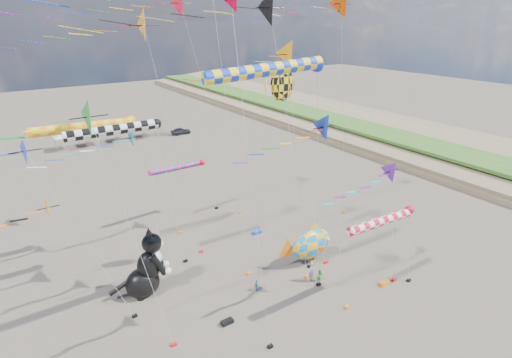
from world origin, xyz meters
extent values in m
cone|color=#C44106|center=(12.41, 17.03, 21.70)|extent=(2.52, 2.70, 2.78)
cylinder|color=#B2B2B2|center=(14.05, 17.03, 10.85)|extent=(3.29, 0.02, 21.70)
cube|color=black|center=(15.68, 17.03, 0.10)|extent=(0.36, 0.24, 0.20)
cone|color=#FC1531|center=(2.32, 23.68, 21.78)|extent=(2.64, 2.82, 2.91)
cylinder|color=#B2B2B2|center=(4.07, 23.68, 10.89)|extent=(3.53, 0.02, 21.78)
cube|color=black|center=(5.82, 23.68, 0.10)|extent=(0.36, 0.24, 0.20)
cone|color=#581DA1|center=(7.69, 5.73, 10.33)|extent=(1.65, 1.77, 1.82)
cylinder|color=#B2B2B2|center=(8.77, 5.73, 5.17)|extent=(2.18, 0.02, 10.34)
cube|color=black|center=(9.85, 5.73, 0.10)|extent=(0.36, 0.24, 0.20)
cone|color=orange|center=(-12.00, 16.17, 8.50)|extent=(1.52, 1.63, 1.68)
cylinder|color=#B2B2B2|center=(-10.18, 16.17, 4.25)|extent=(3.66, 0.02, 8.51)
cube|color=black|center=(-8.36, 16.17, 0.10)|extent=(0.36, 0.24, 0.20)
cone|color=#0F2FBE|center=(-12.62, 13.66, 13.57)|extent=(1.76, 1.89, 1.95)
cylinder|color=#B2B2B2|center=(-11.13, 13.66, 6.78)|extent=(3.01, 0.02, 13.57)
cube|color=black|center=(-9.64, 13.66, 0.10)|extent=(0.36, 0.24, 0.20)
cone|color=#1BA7C3|center=(-5.67, 23.18, 11.11)|extent=(1.75, 1.87, 1.93)
cylinder|color=#B2B2B2|center=(-3.71, 23.18, 5.56)|extent=(3.94, 0.02, 11.12)
cube|color=black|center=(-1.75, 23.18, 0.10)|extent=(0.36, 0.24, 0.20)
cone|color=#1D8F22|center=(-10.26, 9.43, 15.81)|extent=(2.04, 2.18, 2.25)
cylinder|color=#B2B2B2|center=(-9.32, 9.43, 7.91)|extent=(1.92, 0.02, 15.81)
cube|color=black|center=(-8.37, 9.43, 0.10)|extent=(0.36, 0.24, 0.20)
cone|color=#FFAA21|center=(-3.14, 18.77, 20.09)|extent=(2.38, 2.55, 2.63)
cylinder|color=#B2B2B2|center=(-2.36, 18.77, 10.05)|extent=(1.58, 0.02, 20.09)
cube|color=black|center=(-1.58, 18.77, 0.10)|extent=(0.36, 0.24, 0.20)
cone|color=#1938B8|center=(1.65, 5.52, 14.60)|extent=(1.72, 1.84, 1.90)
cylinder|color=#B2B2B2|center=(2.86, 5.52, 7.30)|extent=(2.43, 0.02, 14.60)
cube|color=black|center=(4.06, 5.52, 0.10)|extent=(0.36, 0.24, 0.20)
cone|color=black|center=(2.25, 11.71, 21.20)|extent=(2.58, 2.77, 2.85)
cylinder|color=#B2B2B2|center=(4.10, 11.71, 10.60)|extent=(3.73, 0.02, 21.21)
cube|color=black|center=(5.96, 11.71, 0.10)|extent=(0.36, 0.24, 0.20)
cylinder|color=#B2B2B2|center=(-3.91, 5.64, 10.97)|extent=(1.67, 0.02, 21.95)
cube|color=black|center=(-3.09, 5.64, 0.10)|extent=(0.36, 0.24, 0.20)
cone|color=#FF9E0E|center=(2.31, 10.22, 18.35)|extent=(1.93, 2.06, 2.13)
cylinder|color=#B2B2B2|center=(3.20, 10.22, 9.18)|extent=(1.82, 0.02, 18.35)
cube|color=black|center=(4.10, 10.22, 0.10)|extent=(0.36, 0.24, 0.20)
cylinder|color=#B2B2B2|center=(-0.56, 13.33, 11.64)|extent=(1.60, 0.02, 23.29)
cube|color=black|center=(0.23, 13.33, 0.10)|extent=(0.36, 0.24, 0.20)
cylinder|color=red|center=(-0.39, 26.15, 6.00)|extent=(6.05, 0.58, 0.58)
sphere|color=red|center=(2.64, 26.15, 6.00)|extent=(0.61, 0.61, 0.61)
cylinder|color=#B2B2B2|center=(3.39, 26.15, 3.00)|extent=(1.52, 0.02, 6.01)
cube|color=black|center=(4.14, 26.15, 0.10)|extent=(0.36, 0.24, 0.20)
cylinder|color=red|center=(6.07, 4.99, 7.10)|extent=(6.48, 0.65, 0.65)
sphere|color=red|center=(9.31, 4.99, 7.10)|extent=(0.68, 0.68, 0.68)
cylinder|color=#B2B2B2|center=(10.06, 4.99, 3.55)|extent=(1.52, 0.02, 7.10)
cube|color=black|center=(10.81, 4.99, 0.10)|extent=(0.36, 0.24, 0.20)
cylinder|color=black|center=(-8.29, 18.16, 13.02)|extent=(6.63, 0.76, 0.76)
sphere|color=black|center=(-4.98, 18.16, 13.02)|extent=(0.80, 0.80, 0.80)
cylinder|color=#B2B2B2|center=(-4.23, 18.16, 6.51)|extent=(1.52, 0.02, 13.02)
cube|color=black|center=(-3.48, 18.16, 0.10)|extent=(0.36, 0.24, 0.20)
cylinder|color=orange|center=(-9.47, 22.51, 12.47)|extent=(7.75, 0.80, 0.80)
sphere|color=orange|center=(-5.59, 22.51, 12.47)|extent=(0.84, 0.84, 0.84)
cylinder|color=#B2B2B2|center=(-4.84, 22.51, 6.23)|extent=(1.52, 0.02, 12.47)
cube|color=black|center=(-4.09, 22.51, 0.10)|extent=(0.36, 0.24, 0.20)
cylinder|color=#1331C7|center=(-1.35, 8.84, 17.69)|extent=(8.05, 0.80, 0.80)
sphere|color=#1331C7|center=(2.68, 8.84, 17.69)|extent=(0.84, 0.84, 0.84)
cylinder|color=#B2B2B2|center=(3.43, 8.84, 8.84)|extent=(1.52, 0.02, 17.69)
cube|color=black|center=(4.18, 8.84, 0.10)|extent=(0.36, 0.24, 0.20)
ellipsoid|color=yellow|center=(3.29, 13.21, 15.94)|extent=(2.20, 0.40, 2.64)
cone|color=yellow|center=(1.79, 13.21, 15.94)|extent=(0.12, 1.80, 1.80)
cylinder|color=#B2B2B2|center=(4.29, 12.21, 7.97)|extent=(2.03, 2.03, 15.94)
cube|color=black|center=(5.29, 11.21, 0.10)|extent=(0.36, 0.24, 0.20)
ellipsoid|color=#147DC8|center=(5.94, 11.87, 1.82)|extent=(4.40, 2.35, 2.78)
cone|color=orange|center=(3.53, 11.87, 1.82)|extent=(2.03, 0.45, 2.04)
cone|color=yellow|center=(6.13, 11.87, 3.21)|extent=(1.48, 0.34, 1.49)
cylinder|color=#B2B2B2|center=(7.00, 11.37, 0.68)|extent=(0.16, 1.04, 1.38)
cube|color=red|center=(6.94, 10.87, 0.10)|extent=(0.36, 0.24, 0.20)
imported|color=gray|center=(4.10, 9.65, 0.91)|extent=(0.79, 0.70, 1.81)
imported|color=#288F27|center=(4.61, 9.17, 0.57)|extent=(0.56, 0.44, 1.14)
imported|color=#2E5DB0|center=(-0.42, 11.18, 0.49)|extent=(0.51, 0.60, 0.97)
cube|color=blue|center=(4.78, 18.76, 0.15)|extent=(0.90, 0.44, 0.30)
cube|color=orange|center=(8.74, 5.82, 0.15)|extent=(0.90, 0.44, 0.30)
cube|color=black|center=(-4.34, 9.22, 0.15)|extent=(0.90, 0.44, 0.30)
cube|color=silver|center=(-6.00, 60.00, 2.25)|extent=(3.00, 3.00, 0.15)
pyramid|color=silver|center=(-6.00, 60.00, 3.30)|extent=(4.20, 4.20, 1.00)
cylinder|color=#999999|center=(-7.30, 58.70, 1.10)|extent=(0.08, 0.08, 2.20)
cylinder|color=#999999|center=(-4.70, 58.70, 1.10)|extent=(0.08, 0.08, 2.20)
cylinder|color=#999999|center=(-7.30, 61.30, 1.10)|extent=(0.08, 0.08, 2.20)
cylinder|color=#999999|center=(-4.70, 61.30, 1.10)|extent=(0.08, 0.08, 2.20)
cube|color=red|center=(-1.00, 60.00, 2.25)|extent=(3.00, 3.00, 0.15)
pyramid|color=red|center=(-1.00, 60.00, 3.30)|extent=(4.20, 4.20, 1.00)
cylinder|color=#999999|center=(-2.30, 58.70, 1.10)|extent=(0.08, 0.08, 2.20)
cylinder|color=#999999|center=(0.30, 58.70, 1.10)|extent=(0.08, 0.08, 2.20)
cylinder|color=#999999|center=(-2.30, 61.30, 1.10)|extent=(0.08, 0.08, 2.20)
cylinder|color=#999999|center=(0.30, 61.30, 1.10)|extent=(0.08, 0.08, 2.20)
cube|color=blue|center=(4.00, 60.00, 2.25)|extent=(3.00, 3.00, 0.15)
pyramid|color=blue|center=(4.00, 60.00, 3.30)|extent=(4.20, 4.20, 1.00)
cylinder|color=#999999|center=(2.70, 58.70, 1.10)|extent=(0.08, 0.08, 2.20)
cylinder|color=#999999|center=(5.30, 58.70, 1.10)|extent=(0.08, 0.08, 2.20)
cylinder|color=#999999|center=(2.70, 61.30, 1.10)|extent=(0.08, 0.08, 2.20)
cylinder|color=#999999|center=(5.30, 61.30, 1.10)|extent=(0.08, 0.08, 2.20)
cube|color=silver|center=(9.00, 60.00, 2.25)|extent=(3.00, 3.00, 0.15)
pyramid|color=silver|center=(9.00, 60.00, 3.30)|extent=(4.20, 4.20, 1.00)
cylinder|color=#999999|center=(7.70, 58.70, 1.10)|extent=(0.08, 0.08, 2.20)
cylinder|color=#999999|center=(10.30, 58.70, 1.10)|extent=(0.08, 0.08, 2.20)
cylinder|color=#999999|center=(7.70, 61.30, 1.10)|extent=(0.08, 0.08, 2.20)
cylinder|color=#999999|center=(10.30, 61.30, 1.10)|extent=(0.08, 0.08, 2.20)
imported|color=#26262D|center=(14.00, 58.00, 0.63)|extent=(3.79, 1.68, 1.27)
camera|label=1|loc=(-15.42, -10.83, 20.53)|focal=28.00mm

